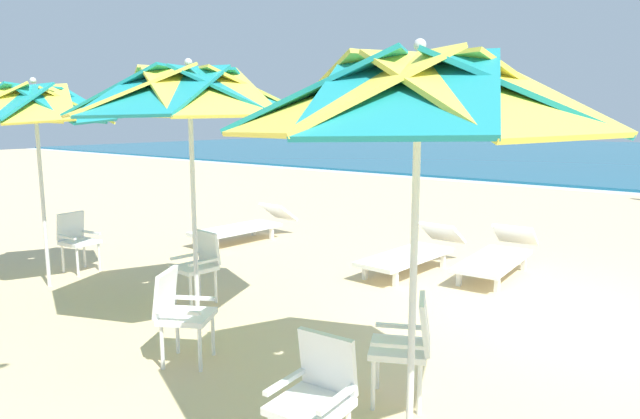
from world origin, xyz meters
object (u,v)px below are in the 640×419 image
object	(u,v)px
plastic_chair_3	(180,310)
plastic_chair_1	(316,394)
sun_lounger_1	(498,255)
plastic_chair_2	(199,262)
beach_umbrella_2	(35,107)
sun_lounger_3	(245,226)
beach_umbrella_0	(418,98)
sun_lounger_2	(413,252)
beach_umbrella_1	(190,95)
plastic_chair_0	(407,342)
plastic_chair_4	(77,238)

from	to	relation	value
plastic_chair_3	plastic_chair_1	bearing A→B (deg)	-12.54
plastic_chair_3	sun_lounger_1	world-z (taller)	plastic_chair_3
plastic_chair_1	plastic_chair_2	bearing A→B (deg)	152.57
beach_umbrella_2	plastic_chair_2	bearing A→B (deg)	22.48
sun_lounger_3	plastic_chair_1	bearing A→B (deg)	-39.85
plastic_chair_2	plastic_chair_3	bearing A→B (deg)	-44.95
beach_umbrella_0	sun_lounger_2	distance (m)	4.95
sun_lounger_1	plastic_chair_3	bearing A→B (deg)	-104.10
beach_umbrella_0	sun_lounger_2	bearing A→B (deg)	119.08
plastic_chair_1	beach_umbrella_1	bearing A→B (deg)	156.25
plastic_chair_0	plastic_chair_3	world-z (taller)	same
plastic_chair_0	sun_lounger_1	world-z (taller)	plastic_chair_0
sun_lounger_1	sun_lounger_3	world-z (taller)	same
plastic_chair_1	plastic_chair_3	world-z (taller)	same
beach_umbrella_0	plastic_chair_3	distance (m)	2.96
sun_lounger_1	plastic_chair_4	bearing A→B (deg)	-143.01
beach_umbrella_1	plastic_chair_1	bearing A→B (deg)	-23.75
beach_umbrella_2	plastic_chair_4	xyz separation A→B (m)	(-0.42, 0.64, -1.87)
plastic_chair_4	sun_lounger_1	distance (m)	6.11
sun_lounger_2	plastic_chair_4	bearing A→B (deg)	-140.95
beach_umbrella_1	sun_lounger_1	size ratio (longest dim) A/B	1.29
plastic_chair_4	plastic_chair_1	bearing A→B (deg)	-14.15
beach_umbrella_1	plastic_chair_2	bearing A→B (deg)	138.73
beach_umbrella_1	beach_umbrella_2	bearing A→B (deg)	-172.39
sun_lounger_2	sun_lounger_3	size ratio (longest dim) A/B	1.00
plastic_chair_1	beach_umbrella_1	xyz separation A→B (m)	(-2.60, 1.14, 1.96)
plastic_chair_0	plastic_chair_3	bearing A→B (deg)	-162.04
plastic_chair_2	beach_umbrella_2	distance (m)	2.92
beach_umbrella_1	plastic_chair_4	world-z (taller)	beach_umbrella_1
plastic_chair_1	beach_umbrella_1	size ratio (longest dim) A/B	0.31
beach_umbrella_1	beach_umbrella_2	xyz separation A→B (m)	(-2.65, -0.35, -0.09)
plastic_chair_2	sun_lounger_2	size ratio (longest dim) A/B	0.40
plastic_chair_1	beach_umbrella_2	bearing A→B (deg)	171.43
plastic_chair_1	plastic_chair_3	bearing A→B (deg)	167.46
sun_lounger_1	beach_umbrella_1	bearing A→B (deg)	-114.59
sun_lounger_1	beach_umbrella_2	bearing A→B (deg)	-135.95
beach_umbrella_0	plastic_chair_4	distance (m)	6.34
plastic_chair_3	sun_lounger_3	world-z (taller)	plastic_chair_3
beach_umbrella_2	plastic_chair_4	bearing A→B (deg)	123.36
beach_umbrella_0	plastic_chair_3	bearing A→B (deg)	-175.76
beach_umbrella_0	plastic_chair_4	xyz separation A→B (m)	(-6.01, 0.82, -1.86)
plastic_chair_0	plastic_chair_4	bearing A→B (deg)	176.54
beach_umbrella_2	sun_lounger_3	world-z (taller)	beach_umbrella_2
beach_umbrella_0	sun_lounger_2	size ratio (longest dim) A/B	1.25
plastic_chair_1	beach_umbrella_1	world-z (taller)	beach_umbrella_1
plastic_chair_2	beach_umbrella_2	world-z (taller)	beach_umbrella_2
beach_umbrella_1	beach_umbrella_2	size ratio (longest dim) A/B	1.03
plastic_chair_0	plastic_chair_1	distance (m)	1.08
plastic_chair_3	sun_lounger_1	distance (m)	4.82
plastic_chair_2	beach_umbrella_2	bearing A→B (deg)	-157.52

